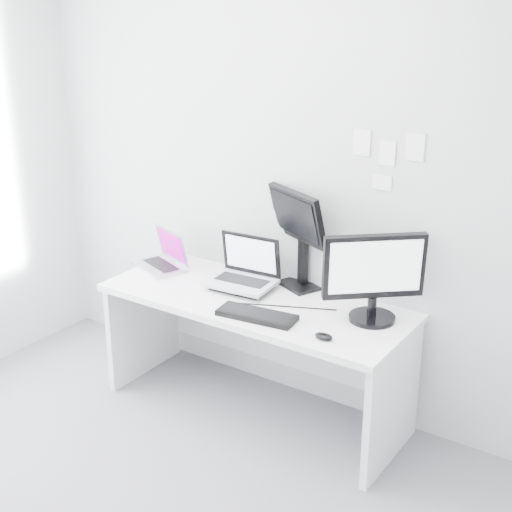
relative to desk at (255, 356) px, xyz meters
The scene contains 13 objects.
back_wall 1.05m from the desk, 90.00° to the left, with size 3.60×3.60×0.00m, color #B7B9BC.
desk is the anchor object (origin of this frame).
macbook 0.91m from the desk, behind, with size 0.34×0.25×0.25m, color #B4B4B9.
speaker 0.64m from the desk, 138.93° to the left, with size 0.09×0.09×0.19m, color black.
dell_laptop 0.55m from the desk, 155.86° to the left, with size 0.38×0.30×0.32m, color silver.
rear_monitor 0.74m from the desk, 67.96° to the left, with size 0.45×0.16×0.61m, color black.
samsung_monitor 0.92m from the desk, ahead, with size 0.54×0.25×0.50m, color black.
keyboard 0.45m from the desk, 53.93° to the right, with size 0.43×0.15×0.03m, color black.
mouse 0.72m from the desk, 21.73° to the right, with size 0.10×0.06×0.03m, color black.
wall_note_0 1.38m from the desk, 37.40° to the left, with size 0.10×0.00×0.14m, color white.
wall_note_1 1.40m from the desk, 29.83° to the left, with size 0.09×0.00×0.13m, color white.
wall_note_2 1.51m from the desk, 24.64° to the left, with size 0.10×0.00×0.14m, color white.
wall_note_3 1.25m from the desk, 30.67° to the left, with size 0.11×0.00×0.08m, color white.
Camera 1 is at (2.12, -1.90, 2.40)m, focal length 51.22 mm.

